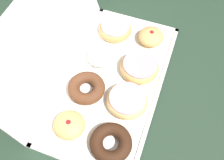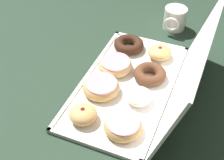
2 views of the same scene
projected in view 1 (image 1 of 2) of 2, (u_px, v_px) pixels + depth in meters
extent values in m
plane|color=#233828|center=(113.00, 82.00, 0.80)|extent=(3.00, 3.00, 0.00)
cube|color=white|center=(113.00, 81.00, 0.79)|extent=(0.54, 0.29, 0.01)
cube|color=white|center=(157.00, 95.00, 0.77)|extent=(0.54, 0.01, 0.01)
cube|color=white|center=(71.00, 68.00, 0.82)|extent=(0.54, 0.01, 0.01)
cube|color=white|center=(138.00, 21.00, 0.92)|extent=(0.01, 0.29, 0.01)
cube|color=white|center=(49.00, 37.00, 0.71)|extent=(0.54, 0.09, 0.28)
torus|color=#381E11|center=(111.00, 143.00, 0.67)|extent=(0.11, 0.11, 0.04)
torus|color=#E5B770|center=(127.00, 101.00, 0.73)|extent=(0.12, 0.12, 0.03)
cylinder|color=pink|center=(127.00, 98.00, 0.72)|extent=(0.10, 0.10, 0.01)
torus|color=tan|center=(139.00, 67.00, 0.79)|extent=(0.12, 0.12, 0.04)
cylinder|color=pink|center=(140.00, 64.00, 0.78)|extent=(0.10, 0.10, 0.01)
ellipsoid|color=tan|center=(151.00, 37.00, 0.85)|extent=(0.08, 0.08, 0.04)
sphere|color=#B21923|center=(152.00, 32.00, 0.83)|extent=(0.01, 0.01, 0.01)
ellipsoid|color=tan|center=(69.00, 125.00, 0.69)|extent=(0.09, 0.09, 0.04)
sphere|color=#B21923|center=(68.00, 122.00, 0.67)|extent=(0.01, 0.01, 0.01)
torus|color=#59331E|center=(87.00, 88.00, 0.75)|extent=(0.11, 0.11, 0.04)
ellipsoid|color=white|center=(101.00, 56.00, 0.81)|extent=(0.08, 0.08, 0.04)
torus|color=tan|center=(115.00, 29.00, 0.87)|extent=(0.11, 0.11, 0.04)
cylinder|color=pink|center=(115.00, 26.00, 0.86)|extent=(0.10, 0.10, 0.01)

